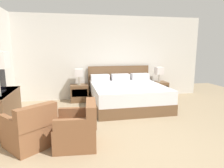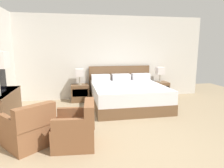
% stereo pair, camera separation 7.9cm
% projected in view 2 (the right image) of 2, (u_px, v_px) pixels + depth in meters
% --- Properties ---
extents(ground_plane, '(10.56, 10.56, 0.00)m').
position_uv_depth(ground_plane, '(137.00, 149.00, 3.29)').
color(ground_plane, '#998466').
extents(wall_back, '(6.67, 0.06, 2.66)m').
position_uv_depth(wall_back, '(104.00, 58.00, 6.48)').
color(wall_back, beige).
rests_on(wall_back, ground).
extents(bed, '(2.03, 2.12, 1.06)m').
position_uv_depth(bed, '(127.00, 94.00, 5.70)').
color(bed, brown).
rests_on(bed, ground).
extents(nightstand_left, '(0.54, 0.46, 0.52)m').
position_uv_depth(nightstand_left, '(80.00, 93.00, 6.21)').
color(nightstand_left, brown).
rests_on(nightstand_left, ground).
extents(nightstand_right, '(0.54, 0.46, 0.52)m').
position_uv_depth(nightstand_right, '(159.00, 90.00, 6.69)').
color(nightstand_right, brown).
rests_on(nightstand_right, ground).
extents(table_lamp_left, '(0.24, 0.24, 0.50)m').
position_uv_depth(table_lamp_left, '(79.00, 73.00, 6.10)').
color(table_lamp_left, gray).
rests_on(table_lamp_left, nightstand_left).
extents(table_lamp_right, '(0.24, 0.24, 0.50)m').
position_uv_depth(table_lamp_right, '(160.00, 71.00, 6.58)').
color(table_lamp_right, gray).
rests_on(table_lamp_right, nightstand_right).
extents(dresser, '(0.50, 1.29, 0.78)m').
position_uv_depth(dresser, '(1.00, 110.00, 4.05)').
color(dresser, brown).
rests_on(dresser, ground).
extents(armchair_by_window, '(0.96, 0.96, 0.76)m').
position_uv_depth(armchair_by_window, '(29.00, 130.00, 3.37)').
color(armchair_by_window, brown).
rests_on(armchair_by_window, ground).
extents(armchair_companion, '(0.75, 0.74, 0.76)m').
position_uv_depth(armchair_companion, '(76.00, 129.00, 3.40)').
color(armchair_companion, brown).
rests_on(armchair_companion, ground).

